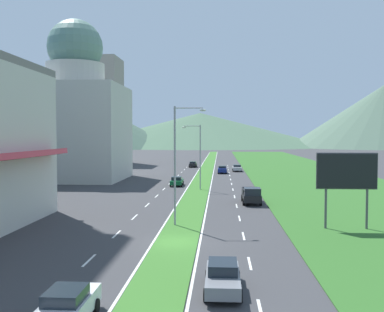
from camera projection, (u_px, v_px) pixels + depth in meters
ground_plane at (176, 243)px, 32.92m from camera, size 600.00×600.00×0.00m
grass_median at (205, 173)px, 92.73m from camera, size 3.20×240.00×0.06m
grass_verge_right at (304, 174)px, 91.40m from camera, size 24.00×240.00×0.06m
lane_dash_left_1 at (42, 305)px, 20.77m from camera, size 0.16×2.80×0.01m
lane_dash_left_2 at (89, 260)px, 28.24m from camera, size 0.16×2.80×0.01m
lane_dash_left_3 at (117, 234)px, 35.70m from camera, size 0.16×2.80×0.01m
lane_dash_left_4 at (135, 217)px, 43.16m from camera, size 0.16×2.80×0.01m
lane_dash_left_5 at (147, 205)px, 50.62m from camera, size 0.16×2.80×0.01m
lane_dash_left_6 at (157, 196)px, 58.09m from camera, size 0.16×2.80×0.01m
lane_dash_left_7 at (164, 189)px, 65.55m from camera, size 0.16×2.80×0.01m
lane_dash_left_8 at (170, 184)px, 73.01m from camera, size 0.16×2.80×0.01m
lane_dash_left_9 at (174, 179)px, 80.47m from camera, size 0.16×2.80×0.01m
lane_dash_left_10 at (178, 175)px, 87.94m from camera, size 0.16×2.80×0.01m
lane_dash_left_11 at (182, 172)px, 95.40m from camera, size 0.16×2.80×0.01m
lane_dash_left_12 at (184, 170)px, 102.86m from camera, size 0.16×2.80×0.01m
lane_dash_left_13 at (187, 167)px, 110.32m from camera, size 0.16×2.80×0.01m
lane_dash_left_14 at (189, 165)px, 117.79m from camera, size 0.16×2.80×0.01m
lane_dash_right_1 at (261, 311)px, 20.12m from camera, size 0.16×2.80×0.01m
lane_dash_right_2 at (250, 263)px, 27.58m from camera, size 0.16×2.80×0.01m
lane_dash_right_3 at (243, 236)px, 35.04m from camera, size 0.16×2.80×0.01m
lane_dash_right_4 at (239, 218)px, 42.51m from camera, size 0.16×2.80×0.01m
lane_dash_right_5 at (237, 206)px, 49.97m from camera, size 0.16×2.80×0.01m
lane_dash_right_6 at (235, 197)px, 57.43m from camera, size 0.16×2.80×0.01m
lane_dash_right_7 at (233, 190)px, 64.89m from camera, size 0.16×2.80×0.01m
lane_dash_right_8 at (232, 184)px, 72.36m from camera, size 0.16×2.80×0.01m
lane_dash_right_9 at (231, 179)px, 79.82m from camera, size 0.16×2.80×0.01m
lane_dash_right_10 at (230, 176)px, 87.28m from camera, size 0.16×2.80×0.01m
lane_dash_right_11 at (229, 172)px, 94.74m from camera, size 0.16×2.80×0.01m
lane_dash_right_12 at (228, 170)px, 102.21m from camera, size 0.16×2.80×0.01m
lane_dash_right_13 at (228, 167)px, 109.67m from camera, size 0.16×2.80×0.01m
lane_dash_right_14 at (227, 165)px, 117.13m from camera, size 0.16×2.80×0.01m
edge_line_median_left at (197, 173)px, 92.84m from camera, size 0.16×240.00×0.01m
edge_line_median_right at (213, 173)px, 92.62m from camera, size 0.16×240.00×0.01m
domed_building at (76, 116)px, 79.42m from camera, size 17.06×17.06×28.59m
midrise_colored at (99, 111)px, 125.89m from camera, size 12.09×12.09×29.82m
hill_far_left at (49, 114)px, 292.75m from camera, size 168.67×168.67×43.53m
hill_far_center at (200, 129)px, 329.02m from camera, size 189.21×189.21×24.47m
street_lamp_near at (178, 158)px, 38.90m from camera, size 2.83×0.35×10.53m
street_lamp_mid at (198, 153)px, 64.44m from camera, size 2.73×0.40×9.47m
billboard_roadside at (347, 174)px, 37.34m from camera, size 5.10×0.28×6.52m
car_0 at (193, 164)px, 110.56m from camera, size 1.89×4.72×1.43m
car_1 at (222, 170)px, 92.71m from camera, size 1.94×4.39×1.55m
car_2 at (237, 168)px, 97.88m from camera, size 2.03×4.57×1.44m
car_3 at (67, 306)px, 18.55m from camera, size 1.88×4.36×1.60m
car_4 at (177, 181)px, 69.86m from camera, size 1.92×4.50×1.46m
car_5 at (223, 277)px, 22.64m from camera, size 1.87×4.57×1.50m
pickup_truck_0 at (251, 195)px, 51.56m from camera, size 2.18×5.40×2.00m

